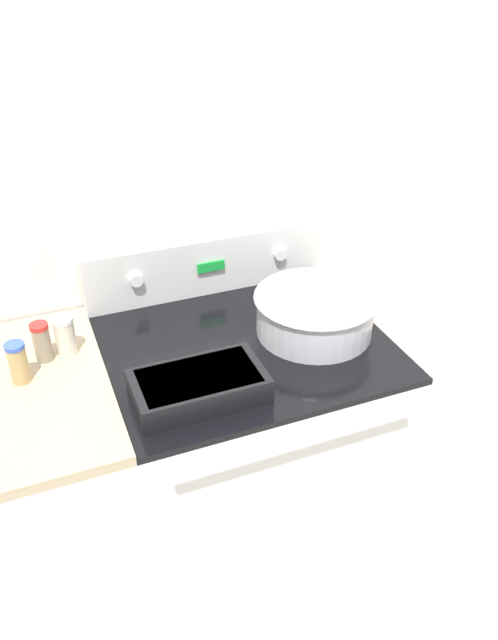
# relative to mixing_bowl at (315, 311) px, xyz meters

# --- Properties ---
(ground_plane) EXTENTS (12.00, 12.00, 0.00)m
(ground_plane) POSITION_rel_mixing_bowl_xyz_m (-0.21, -0.33, -1.02)
(ground_plane) COLOR beige
(kitchen_wall) EXTENTS (8.00, 0.05, 2.50)m
(kitchen_wall) POSITION_rel_mixing_bowl_xyz_m (-0.21, 0.41, 0.23)
(kitchen_wall) COLOR silver
(kitchen_wall) RESTS_ON ground_plane
(stove_range) EXTENTS (0.80, 0.73, 0.95)m
(stove_range) POSITION_rel_mixing_bowl_xyz_m (-0.21, 0.02, -0.54)
(stove_range) COLOR silver
(stove_range) RESTS_ON ground_plane
(control_panel) EXTENTS (0.80, 0.07, 0.19)m
(control_panel) POSITION_rel_mixing_bowl_xyz_m (-0.21, 0.35, 0.03)
(control_panel) COLOR silver
(control_panel) RESTS_ON stove_range
(side_counter) EXTENTS (0.55, 0.70, 0.96)m
(side_counter) POSITION_rel_mixing_bowl_xyz_m (-0.89, 0.02, -0.54)
(side_counter) COLOR silver
(side_counter) RESTS_ON ground_plane
(mixing_bowl) EXTENTS (0.36, 0.36, 0.12)m
(mixing_bowl) POSITION_rel_mixing_bowl_xyz_m (0.00, 0.00, 0.00)
(mixing_bowl) COLOR silver
(mixing_bowl) RESTS_ON stove_range
(casserole_dish) EXTENTS (0.33, 0.19, 0.07)m
(casserole_dish) POSITION_rel_mixing_bowl_xyz_m (-0.41, -0.16, -0.03)
(casserole_dish) COLOR black
(casserole_dish) RESTS_ON stove_range
(ladle) EXTENTS (0.06, 0.30, 0.06)m
(ladle) POSITION_rel_mixing_bowl_xyz_m (0.18, 0.07, -0.04)
(ladle) COLOR #B7B7B7
(ladle) RESTS_ON stove_range
(spice_jar_white_cap) EXTENTS (0.06, 0.06, 0.11)m
(spice_jar_white_cap) POSITION_rel_mixing_bowl_xyz_m (-0.69, 0.14, -0.00)
(spice_jar_white_cap) COLOR beige
(spice_jar_white_cap) RESTS_ON side_counter
(spice_jar_red_cap) EXTENTS (0.05, 0.05, 0.11)m
(spice_jar_red_cap) POSITION_rel_mixing_bowl_xyz_m (-0.76, 0.13, -0.00)
(spice_jar_red_cap) COLOR gray
(spice_jar_red_cap) RESTS_ON side_counter
(spice_jar_blue_cap) EXTENTS (0.05, 0.05, 0.12)m
(spice_jar_blue_cap) POSITION_rel_mixing_bowl_xyz_m (-0.82, 0.06, 0.00)
(spice_jar_blue_cap) COLOR tan
(spice_jar_blue_cap) RESTS_ON side_counter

